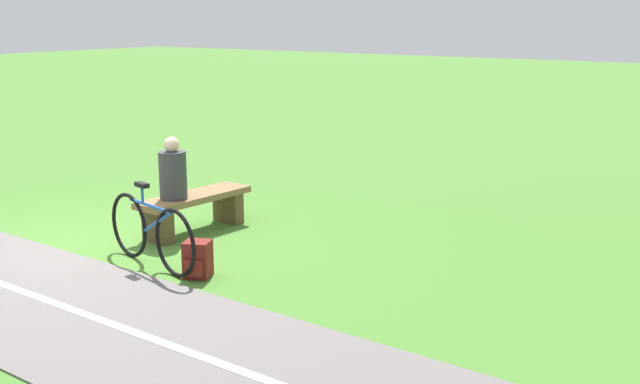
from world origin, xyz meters
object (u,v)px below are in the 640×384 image
Objects in this scene: bench at (194,206)px; bicycle at (151,232)px; person_seated at (173,173)px; backpack at (198,259)px.

bicycle reaches higher than bench.
bench is 0.60m from person_seated.
bicycle is (1.32, 0.59, 0.06)m from bench.
backpack is (-0.02, 0.67, -0.20)m from bicycle.
backpack is at bearing 57.15° from person_seated.
bicycle is at bearing 36.12° from person_seated.
bicycle is 4.28× the size of backpack.
person_seated is 1.98× the size of backpack.
bench is 2.11× the size of person_seated.
person_seated is 1.24m from bicycle.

